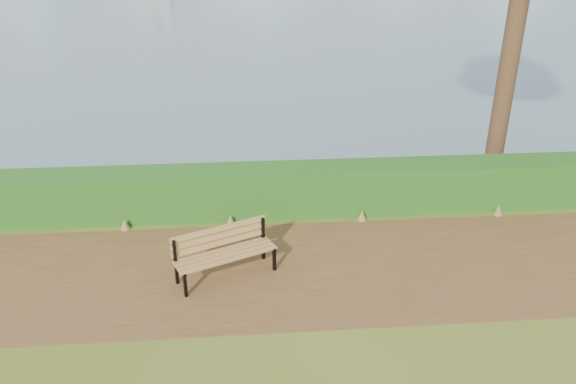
{
  "coord_description": "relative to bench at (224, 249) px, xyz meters",
  "views": [
    {
      "loc": [
        -0.76,
        -8.05,
        5.42
      ],
      "look_at": [
        -0.0,
        1.2,
        1.1
      ],
      "focal_mm": 35.0,
      "sensor_mm": 36.0,
      "label": 1
    }
  ],
  "objects": [
    {
      "name": "ground",
      "position": [
        1.18,
        -0.26,
        -0.5
      ],
      "size": [
        140.0,
        140.0,
        0.0
      ],
      "primitive_type": "plane",
      "color": "#455317",
      "rests_on": "ground"
    },
    {
      "name": "path",
      "position": [
        1.18,
        0.04,
        -0.5
      ],
      "size": [
        40.0,
        3.4,
        0.01
      ],
      "primitive_type": "cube",
      "color": "brown",
      "rests_on": "ground"
    },
    {
      "name": "hedge",
      "position": [
        1.18,
        2.34,
        -0.0
      ],
      "size": [
        32.0,
        0.85,
        1.0
      ],
      "primitive_type": "cube",
      "color": "#1B4B15",
      "rests_on": "ground"
    },
    {
      "name": "bench",
      "position": [
        0.0,
        0.0,
        0.0
      ],
      "size": [
        1.8,
        1.18,
        0.88
      ],
      "rotation": [
        0.0,
        0.0,
        0.42
      ],
      "color": "black",
      "rests_on": "ground"
    }
  ]
}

